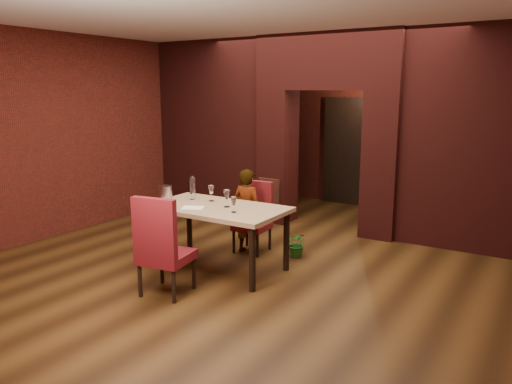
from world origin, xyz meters
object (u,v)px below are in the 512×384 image
at_px(chair_near, 166,244).
at_px(wine_glass_c, 234,205).
at_px(wine_bucket, 166,194).
at_px(water_bottle, 193,188).
at_px(wine_glass_b, 227,199).
at_px(potted_plant, 297,244).
at_px(chair_far, 252,218).
at_px(wine_glass_a, 211,193).
at_px(person_seated, 247,211).
at_px(dining_table, 217,238).

relative_size(chair_near, wine_glass_c, 6.09).
height_order(wine_bucket, water_bottle, water_bottle).
height_order(wine_glass_b, potted_plant, wine_glass_b).
relative_size(chair_far, wine_glass_a, 4.74).
height_order(chair_far, water_bottle, water_bottle).
relative_size(chair_near, person_seated, 0.95).
xyz_separation_m(person_seated, wine_glass_b, (0.15, -0.71, 0.34)).
height_order(dining_table, person_seated, person_seated).
distance_m(person_seated, wine_glass_b, 0.80).
bearing_deg(chair_far, wine_glass_b, -84.44).
bearing_deg(chair_near, potted_plant, -119.00).
xyz_separation_m(chair_far, chair_near, (-0.02, -1.80, 0.08)).
height_order(dining_table, wine_glass_c, wine_glass_c).
bearing_deg(dining_table, water_bottle, 161.87).
xyz_separation_m(wine_glass_a, wine_glass_b, (0.38, -0.18, 0.00)).
bearing_deg(wine_glass_c, water_bottle, 160.47).
height_order(wine_glass_a, wine_glass_c, wine_glass_a).
bearing_deg(wine_glass_a, person_seated, 66.96).
bearing_deg(wine_glass_a, chair_far, 68.07).
distance_m(dining_table, wine_glass_b, 0.55).
height_order(chair_near, wine_glass_c, chair_near).
relative_size(wine_glass_b, potted_plant, 0.60).
xyz_separation_m(wine_glass_a, wine_glass_c, (0.61, -0.36, -0.01)).
height_order(wine_glass_a, wine_glass_b, wine_glass_b).
bearing_deg(wine_bucket, person_seated, 50.10).
height_order(chair_far, wine_glass_a, wine_glass_a).
bearing_deg(person_seated, dining_table, 93.15).
relative_size(wine_glass_a, potted_plant, 0.57).
height_order(person_seated, wine_glass_a, person_seated).
relative_size(wine_bucket, potted_plant, 0.58).
distance_m(wine_glass_c, wine_bucket, 1.12).
xyz_separation_m(wine_glass_c, water_bottle, (-0.90, 0.32, 0.07)).
bearing_deg(wine_glass_c, dining_table, 158.32).
distance_m(chair_near, wine_bucket, 1.17).
relative_size(chair_near, wine_glass_a, 5.47).
xyz_separation_m(chair_near, water_bottle, (-0.52, 1.13, 0.42)).
bearing_deg(dining_table, wine_glass_a, 138.47).
relative_size(dining_table, water_bottle, 5.54).
xyz_separation_m(chair_near, wine_bucket, (-0.74, 0.83, 0.36)).
relative_size(chair_far, chair_near, 0.87).
height_order(chair_far, potted_plant, chair_far).
height_order(chair_far, chair_near, chair_near).
xyz_separation_m(chair_near, person_seated, (-0.01, 1.71, 0.03)).
bearing_deg(potted_plant, dining_table, -125.25).
bearing_deg(wine_glass_c, wine_bucket, 179.13).
relative_size(person_seated, wine_glass_a, 5.73).
distance_m(wine_glass_c, potted_plant, 1.37).
bearing_deg(person_seated, water_bottle, 50.34).
bearing_deg(chair_near, water_bottle, -74.55).
bearing_deg(chair_far, wine_glass_a, -115.43).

